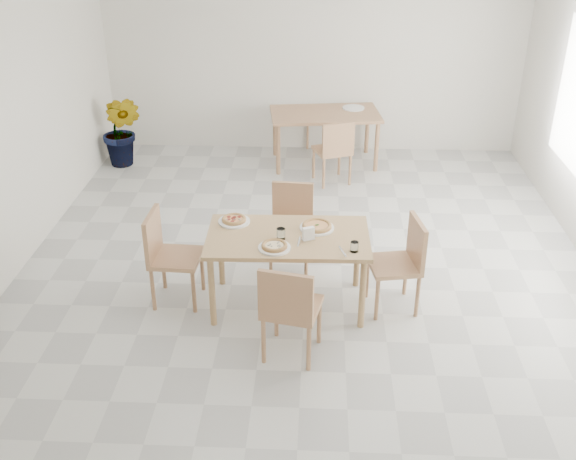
{
  "coord_description": "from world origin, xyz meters",
  "views": [
    {
      "loc": [
        0.1,
        -6.18,
        3.68
      ],
      "look_at": [
        -0.16,
        -0.75,
        0.81
      ],
      "focal_mm": 42.0,
      "sensor_mm": 36.0,
      "label": 1
    }
  ],
  "objects_px": {
    "pizza_pepperoni": "(234,219)",
    "napkin_holder": "(308,234)",
    "plate_margherita": "(317,228)",
    "chair_back_n": "(318,113)",
    "chair_west": "(167,251)",
    "plate_mushroom": "(274,248)",
    "potted_plant": "(122,131)",
    "second_table": "(325,118)",
    "plate_empty": "(353,108)",
    "pizza_mushroom": "(274,245)",
    "chair_south": "(289,306)",
    "chair_north": "(291,219)",
    "plate_pepperoni": "(234,221)",
    "main_table": "(288,243)",
    "chair_back_s": "(335,148)",
    "tumbler_a": "(281,234)",
    "tumbler_b": "(354,247)",
    "chair_east": "(403,258)",
    "pizza_margherita": "(317,226)"
  },
  "relations": [
    {
      "from": "chair_north",
      "to": "plate_margherita",
      "type": "height_order",
      "value": "chair_north"
    },
    {
      "from": "chair_west",
      "to": "potted_plant",
      "type": "relative_size",
      "value": 0.9
    },
    {
      "from": "chair_west",
      "to": "plate_margherita",
      "type": "bearing_deg",
      "value": -82.62
    },
    {
      "from": "napkin_holder",
      "to": "chair_back_n",
      "type": "distance_m",
      "value": 4.56
    },
    {
      "from": "chair_north",
      "to": "tumbler_a",
      "type": "bearing_deg",
      "value": -89.56
    },
    {
      "from": "pizza_mushroom",
      "to": "napkin_holder",
      "type": "relative_size",
      "value": 2.33
    },
    {
      "from": "plate_mushroom",
      "to": "potted_plant",
      "type": "height_order",
      "value": "potted_plant"
    },
    {
      "from": "chair_north",
      "to": "second_table",
      "type": "xyz_separation_m",
      "value": [
        0.35,
        2.83,
        0.16
      ]
    },
    {
      "from": "napkin_holder",
      "to": "plate_empty",
      "type": "distance_m",
      "value": 3.98
    },
    {
      "from": "tumbler_b",
      "to": "plate_pepperoni",
      "type": "bearing_deg",
      "value": 155.56
    },
    {
      "from": "potted_plant",
      "to": "chair_back_n",
      "type": "bearing_deg",
      "value": 20.84
    },
    {
      "from": "chair_north",
      "to": "plate_pepperoni",
      "type": "height_order",
      "value": "chair_north"
    },
    {
      "from": "tumbler_a",
      "to": "tumbler_b",
      "type": "xyz_separation_m",
      "value": [
        0.66,
        -0.2,
        -0.0
      ]
    },
    {
      "from": "chair_back_s",
      "to": "potted_plant",
      "type": "bearing_deg",
      "value": -31.31
    },
    {
      "from": "chair_north",
      "to": "tumbler_a",
      "type": "xyz_separation_m",
      "value": [
        -0.06,
        -0.89,
        0.3
      ]
    },
    {
      "from": "napkin_holder",
      "to": "second_table",
      "type": "xyz_separation_m",
      "value": [
        0.15,
        3.73,
        -0.14
      ]
    },
    {
      "from": "main_table",
      "to": "chair_west",
      "type": "relative_size",
      "value": 1.63
    },
    {
      "from": "tumbler_a",
      "to": "chair_west",
      "type": "bearing_deg",
      "value": 175.05
    },
    {
      "from": "plate_mushroom",
      "to": "pizza_pepperoni",
      "type": "xyz_separation_m",
      "value": [
        -0.42,
        0.5,
        0.02
      ]
    },
    {
      "from": "chair_west",
      "to": "plate_empty",
      "type": "distance_m",
      "value": 4.27
    },
    {
      "from": "chair_east",
      "to": "plate_empty",
      "type": "xyz_separation_m",
      "value": [
        -0.33,
        3.83,
        0.23
      ]
    },
    {
      "from": "plate_pepperoni",
      "to": "napkin_holder",
      "type": "distance_m",
      "value": 0.79
    },
    {
      "from": "plate_margherita",
      "to": "chair_back_n",
      "type": "xyz_separation_m",
      "value": [
        -0.02,
        4.31,
        -0.28
      ]
    },
    {
      "from": "chair_north",
      "to": "tumbler_b",
      "type": "xyz_separation_m",
      "value": [
        0.6,
        -1.09,
        0.29
      ]
    },
    {
      "from": "plate_margherita",
      "to": "second_table",
      "type": "height_order",
      "value": "plate_margherita"
    },
    {
      "from": "main_table",
      "to": "tumbler_a",
      "type": "xyz_separation_m",
      "value": [
        -0.06,
        -0.06,
        0.13
      ]
    },
    {
      "from": "chair_south",
      "to": "chair_back_n",
      "type": "height_order",
      "value": "chair_south"
    },
    {
      "from": "plate_mushroom",
      "to": "main_table",
      "type": "bearing_deg",
      "value": 66.63
    },
    {
      "from": "second_table",
      "to": "plate_empty",
      "type": "xyz_separation_m",
      "value": [
        0.4,
        0.21,
        0.09
      ]
    },
    {
      "from": "chair_west",
      "to": "pizza_pepperoni",
      "type": "relative_size",
      "value": 3.0
    },
    {
      "from": "chair_north",
      "to": "potted_plant",
      "type": "distance_m",
      "value": 3.6
    },
    {
      "from": "pizza_mushroom",
      "to": "chair_west",
      "type": "bearing_deg",
      "value": 164.93
    },
    {
      "from": "plate_margherita",
      "to": "plate_mushroom",
      "type": "xyz_separation_m",
      "value": [
        -0.37,
        -0.4,
        0.0
      ]
    },
    {
      "from": "plate_mushroom",
      "to": "plate_empty",
      "type": "distance_m",
      "value": 4.19
    },
    {
      "from": "chair_west",
      "to": "chair_back_n",
      "type": "height_order",
      "value": "chair_west"
    },
    {
      "from": "chair_east",
      "to": "napkin_holder",
      "type": "relative_size",
      "value": 6.95
    },
    {
      "from": "pizza_margherita",
      "to": "chair_back_s",
      "type": "height_order",
      "value": "chair_back_s"
    },
    {
      "from": "pizza_pepperoni",
      "to": "potted_plant",
      "type": "relative_size",
      "value": 0.3
    },
    {
      "from": "pizza_pepperoni",
      "to": "napkin_holder",
      "type": "xyz_separation_m",
      "value": [
        0.72,
        -0.33,
        0.03
      ]
    },
    {
      "from": "second_table",
      "to": "plate_empty",
      "type": "height_order",
      "value": "plate_empty"
    },
    {
      "from": "pizza_mushroom",
      "to": "chair_south",
      "type": "bearing_deg",
      "value": -74.62
    },
    {
      "from": "main_table",
      "to": "potted_plant",
      "type": "xyz_separation_m",
      "value": [
        -2.49,
        3.42,
        -0.15
      ]
    },
    {
      "from": "pizza_pepperoni",
      "to": "chair_back_n",
      "type": "bearing_deg",
      "value": 79.59
    },
    {
      "from": "plate_empty",
      "to": "potted_plant",
      "type": "relative_size",
      "value": 0.3
    },
    {
      "from": "main_table",
      "to": "chair_back_s",
      "type": "bearing_deg",
      "value": 79.48
    },
    {
      "from": "chair_north",
      "to": "chair_back_n",
      "type": "distance_m",
      "value": 3.65
    },
    {
      "from": "chair_south",
      "to": "chair_west",
      "type": "height_order",
      "value": "chair_west"
    },
    {
      "from": "chair_west",
      "to": "pizza_margherita",
      "type": "relative_size",
      "value": 3.03
    },
    {
      "from": "main_table",
      "to": "plate_pepperoni",
      "type": "distance_m",
      "value": 0.59
    },
    {
      "from": "tumbler_b",
      "to": "tumbler_a",
      "type": "bearing_deg",
      "value": 162.95
    }
  ]
}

